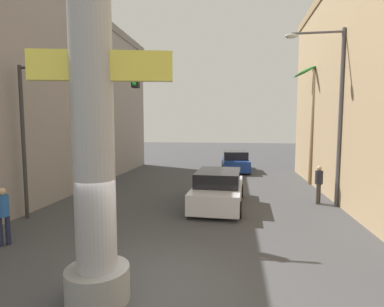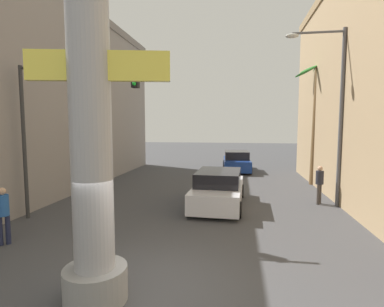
{
  "view_description": "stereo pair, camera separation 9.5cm",
  "coord_description": "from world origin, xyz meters",
  "px_view_note": "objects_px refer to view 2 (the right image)",
  "views": [
    {
      "loc": [
        1.75,
        -6.15,
        3.57
      ],
      "look_at": [
        0.0,
        5.56,
        2.44
      ],
      "focal_mm": 28.0,
      "sensor_mm": 36.0,
      "label": 1
    },
    {
      "loc": [
        1.84,
        -6.14,
        3.57
      ],
      "look_at": [
        0.0,
        5.56,
        2.44
      ],
      "focal_mm": 28.0,
      "sensor_mm": 36.0,
      "label": 2
    }
  ],
  "objects_px": {
    "car_lead": "(219,189)",
    "palm_tree_mid_right": "(316,113)",
    "traffic_light_mast": "(63,111)",
    "pedestrian_curb_left": "(3,211)",
    "pedestrian_mid_right": "(320,182)",
    "street_lamp": "(333,101)",
    "palm_tree_mid_left": "(87,87)",
    "car_far": "(236,161)",
    "neon_sign_pole": "(90,95)"
  },
  "relations": [
    {
      "from": "car_lead",
      "to": "palm_tree_mid_right",
      "type": "distance_m",
      "value": 8.52
    },
    {
      "from": "traffic_light_mast",
      "to": "pedestrian_curb_left",
      "type": "relative_size",
      "value": 3.32
    },
    {
      "from": "street_lamp",
      "to": "pedestrian_mid_right",
      "type": "height_order",
      "value": "street_lamp"
    },
    {
      "from": "car_lead",
      "to": "car_far",
      "type": "xyz_separation_m",
      "value": [
        0.7,
        10.34,
        -0.0
      ]
    },
    {
      "from": "pedestrian_curb_left",
      "to": "pedestrian_mid_right",
      "type": "xyz_separation_m",
      "value": [
        10.5,
        6.34,
        0.0
      ]
    },
    {
      "from": "car_lead",
      "to": "traffic_light_mast",
      "type": "bearing_deg",
      "value": -151.68
    },
    {
      "from": "car_far",
      "to": "pedestrian_curb_left",
      "type": "bearing_deg",
      "value": -113.09
    },
    {
      "from": "palm_tree_mid_left",
      "to": "car_lead",
      "type": "bearing_deg",
      "value": -18.28
    },
    {
      "from": "street_lamp",
      "to": "palm_tree_mid_left",
      "type": "height_order",
      "value": "palm_tree_mid_left"
    },
    {
      "from": "car_far",
      "to": "pedestrian_curb_left",
      "type": "height_order",
      "value": "pedestrian_curb_left"
    },
    {
      "from": "palm_tree_mid_left",
      "to": "car_far",
      "type": "bearing_deg",
      "value": 44.16
    },
    {
      "from": "car_lead",
      "to": "pedestrian_curb_left",
      "type": "distance_m",
      "value": 8.1
    },
    {
      "from": "palm_tree_mid_left",
      "to": "pedestrian_mid_right",
      "type": "bearing_deg",
      "value": -7.29
    },
    {
      "from": "pedestrian_curb_left",
      "to": "palm_tree_mid_left",
      "type": "bearing_deg",
      "value": 100.14
    },
    {
      "from": "car_far",
      "to": "pedestrian_mid_right",
      "type": "distance_m",
      "value": 10.15
    },
    {
      "from": "traffic_light_mast",
      "to": "car_far",
      "type": "height_order",
      "value": "traffic_light_mast"
    },
    {
      "from": "street_lamp",
      "to": "palm_tree_mid_right",
      "type": "relative_size",
      "value": 1.08
    },
    {
      "from": "street_lamp",
      "to": "car_lead",
      "type": "height_order",
      "value": "street_lamp"
    },
    {
      "from": "car_far",
      "to": "pedestrian_mid_right",
      "type": "xyz_separation_m",
      "value": [
        3.79,
        -9.41,
        0.28
      ]
    },
    {
      "from": "palm_tree_mid_right",
      "to": "pedestrian_curb_left",
      "type": "bearing_deg",
      "value": -135.77
    },
    {
      "from": "pedestrian_mid_right",
      "to": "palm_tree_mid_right",
      "type": "bearing_deg",
      "value": 79.77
    },
    {
      "from": "pedestrian_mid_right",
      "to": "palm_tree_mid_left",
      "type": "bearing_deg",
      "value": 172.71
    },
    {
      "from": "traffic_light_mast",
      "to": "palm_tree_mid_right",
      "type": "distance_m",
      "value": 13.84
    },
    {
      "from": "traffic_light_mast",
      "to": "palm_tree_mid_left",
      "type": "relative_size",
      "value": 0.62
    },
    {
      "from": "traffic_light_mast",
      "to": "palm_tree_mid_right",
      "type": "xyz_separation_m",
      "value": [
        10.84,
        8.61,
        0.17
      ]
    },
    {
      "from": "palm_tree_mid_right",
      "to": "pedestrian_curb_left",
      "type": "distance_m",
      "value": 16.17
    },
    {
      "from": "car_lead",
      "to": "palm_tree_mid_right",
      "type": "relative_size",
      "value": 0.69
    },
    {
      "from": "street_lamp",
      "to": "car_lead",
      "type": "distance_m",
      "value": 6.22
    },
    {
      "from": "car_lead",
      "to": "palm_tree_mid_left",
      "type": "distance_m",
      "value": 9.23
    },
    {
      "from": "traffic_light_mast",
      "to": "pedestrian_mid_right",
      "type": "bearing_deg",
      "value": 21.3
    },
    {
      "from": "palm_tree_mid_left",
      "to": "traffic_light_mast",
      "type": "bearing_deg",
      "value": -70.43
    },
    {
      "from": "traffic_light_mast",
      "to": "pedestrian_curb_left",
      "type": "bearing_deg",
      "value": -101.96
    },
    {
      "from": "palm_tree_mid_right",
      "to": "pedestrian_mid_right",
      "type": "distance_m",
      "value": 5.78
    },
    {
      "from": "palm_tree_mid_right",
      "to": "pedestrian_curb_left",
      "type": "height_order",
      "value": "palm_tree_mid_right"
    },
    {
      "from": "neon_sign_pole",
      "to": "traffic_light_mast",
      "type": "xyz_separation_m",
      "value": [
        -3.54,
        4.7,
        -0.05
      ]
    },
    {
      "from": "street_lamp",
      "to": "pedestrian_curb_left",
      "type": "bearing_deg",
      "value": -150.6
    },
    {
      "from": "palm_tree_mid_left",
      "to": "pedestrian_curb_left",
      "type": "height_order",
      "value": "palm_tree_mid_left"
    },
    {
      "from": "neon_sign_pole",
      "to": "pedestrian_mid_right",
      "type": "distance_m",
      "value": 11.19
    },
    {
      "from": "car_far",
      "to": "traffic_light_mast",
      "type": "bearing_deg",
      "value": -114.98
    },
    {
      "from": "palm_tree_mid_right",
      "to": "palm_tree_mid_left",
      "type": "height_order",
      "value": "palm_tree_mid_left"
    },
    {
      "from": "neon_sign_pole",
      "to": "traffic_light_mast",
      "type": "height_order",
      "value": "neon_sign_pole"
    },
    {
      "from": "car_lead",
      "to": "street_lamp",
      "type": "bearing_deg",
      "value": 8.27
    },
    {
      "from": "car_far",
      "to": "palm_tree_mid_right",
      "type": "bearing_deg",
      "value": -45.41
    },
    {
      "from": "pedestrian_mid_right",
      "to": "street_lamp",
      "type": "bearing_deg",
      "value": -33.11
    },
    {
      "from": "street_lamp",
      "to": "car_lead",
      "type": "xyz_separation_m",
      "value": [
        -4.83,
        -0.7,
        -3.85
      ]
    },
    {
      "from": "traffic_light_mast",
      "to": "palm_tree_mid_right",
      "type": "height_order",
      "value": "palm_tree_mid_right"
    },
    {
      "from": "street_lamp",
      "to": "car_far",
      "type": "height_order",
      "value": "street_lamp"
    },
    {
      "from": "car_far",
      "to": "palm_tree_mid_right",
      "type": "height_order",
      "value": "palm_tree_mid_right"
    },
    {
      "from": "street_lamp",
      "to": "pedestrian_mid_right",
      "type": "bearing_deg",
      "value": 146.89
    },
    {
      "from": "palm_tree_mid_left",
      "to": "pedestrian_curb_left",
      "type": "distance_m",
      "value": 9.23
    }
  ]
}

